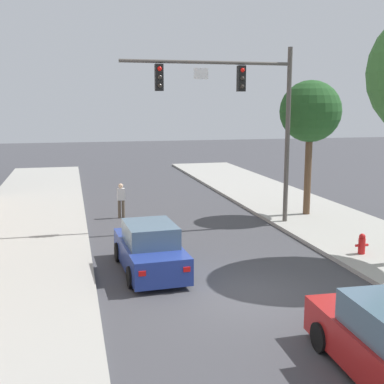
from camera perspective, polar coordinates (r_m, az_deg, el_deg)
name	(u,v)px	position (r m, az deg, el deg)	size (l,w,h in m)	color
ground_plane	(244,296)	(14.25, 6.02, -11.75)	(120.00, 120.00, 0.00)	#424247
traffic_signal_mast	(242,102)	(21.21, 5.80, 10.23)	(7.29, 0.38, 7.50)	#514C47
car_lead_blue	(150,249)	(15.97, -4.87, -6.58)	(1.99, 4.31, 1.60)	navy
pedestrian_crossing_road	(121,199)	(23.52, -8.12, -0.78)	(0.36, 0.22, 1.64)	brown
fire_hydrant	(362,244)	(18.31, 18.88, -5.63)	(0.48, 0.24, 0.72)	red
street_tree_second	(310,112)	(23.73, 13.39, 8.87)	(2.82, 2.82, 6.22)	brown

